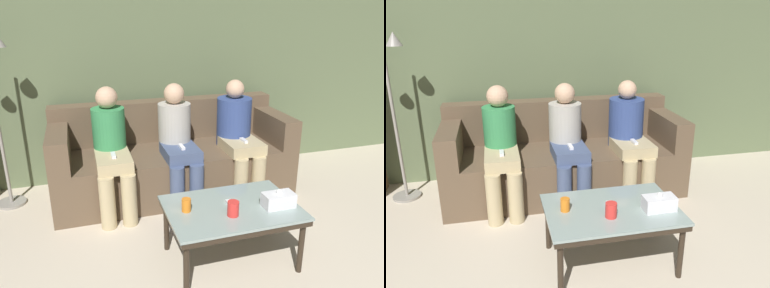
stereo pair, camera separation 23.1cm
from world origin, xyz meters
TOP-DOWN VIEW (x-y plane):
  - wall_back at (0.00, 3.97)m, footprint 12.00×0.06m
  - couch at (0.00, 3.47)m, footprint 2.29×0.86m
  - coffee_table at (0.10, 2.19)m, footprint 0.92×0.63m
  - cup_near_left at (0.06, 2.08)m, footprint 0.08×0.08m
  - cup_near_right at (-0.22, 2.23)m, footprint 0.06×0.06m
  - tissue_box at (0.41, 2.10)m, footprint 0.22×0.12m
  - game_remote at (0.10, 2.19)m, footprint 0.04×0.15m
  - seated_person_left_end at (-0.61, 3.23)m, footprint 0.31×0.67m
  - seated_person_mid_left at (0.00, 3.25)m, footprint 0.31×0.63m
  - seated_person_mid_right at (0.61, 3.26)m, footprint 0.34×0.65m

SIDE VIEW (x-z plane):
  - couch at x=0.00m, z-range -0.11..0.76m
  - coffee_table at x=0.10m, z-range 0.18..0.61m
  - game_remote at x=0.10m, z-range 0.44..0.46m
  - cup_near_right at x=-0.22m, z-range 0.44..0.53m
  - cup_near_left at x=0.06m, z-range 0.44..0.54m
  - tissue_box at x=0.41m, z-range 0.42..0.56m
  - seated_person_left_end at x=-0.61m, z-range 0.04..1.15m
  - seated_person_mid_left at x=0.00m, z-range 0.04..1.15m
  - seated_person_mid_right at x=0.61m, z-range 0.05..1.16m
  - wall_back at x=0.00m, z-range 0.00..2.60m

